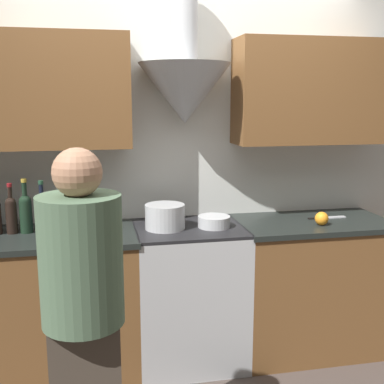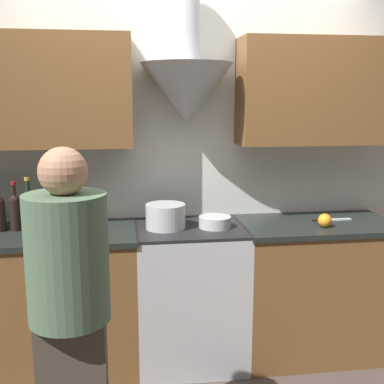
% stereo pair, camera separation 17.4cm
% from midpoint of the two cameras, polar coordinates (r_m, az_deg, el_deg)
% --- Properties ---
extents(wall_back, '(8.40, 0.60, 2.60)m').
position_cam_midpoint_polar(wall_back, '(3.30, -0.19, 6.09)').
color(wall_back, silver).
rests_on(wall_back, ground_plane).
extents(counter_left, '(1.33, 0.62, 0.94)m').
position_cam_midpoint_polar(counter_left, '(3.29, -16.68, -12.49)').
color(counter_left, brown).
rests_on(counter_left, ground_plane).
extents(counter_right, '(1.05, 0.62, 0.94)m').
position_cam_midpoint_polar(counter_right, '(3.52, 15.61, -10.83)').
color(counter_right, brown).
rests_on(counter_right, ground_plane).
extents(stove_range, '(0.71, 0.60, 0.94)m').
position_cam_midpoint_polar(stove_range, '(3.29, 1.30, -11.97)').
color(stove_range, '#B7BABC').
rests_on(stove_range, ground_plane).
extents(wine_bottle_5, '(0.07, 0.07, 0.31)m').
position_cam_midpoint_polar(wine_bottle_5, '(3.19, -18.79, -2.10)').
color(wine_bottle_5, black).
rests_on(wine_bottle_5, counter_left).
extents(wine_bottle_6, '(0.08, 0.08, 0.34)m').
position_cam_midpoint_polar(wine_bottle_6, '(3.17, -17.29, -1.96)').
color(wine_bottle_6, black).
rests_on(wine_bottle_6, counter_left).
extents(wine_bottle_7, '(0.07, 0.07, 0.33)m').
position_cam_midpoint_polar(wine_bottle_7, '(3.14, -15.52, -2.03)').
color(wine_bottle_7, black).
rests_on(wine_bottle_7, counter_left).
extents(stock_pot, '(0.25, 0.25, 0.16)m').
position_cam_midpoint_polar(stock_pot, '(3.08, -1.54, -2.90)').
color(stock_pot, '#B7BABC').
rests_on(stock_pot, stove_range).
extents(mixing_bowl, '(0.21, 0.21, 0.07)m').
position_cam_midpoint_polar(mixing_bowl, '(3.12, 4.33, -3.56)').
color(mixing_bowl, '#B7BABC').
rests_on(mixing_bowl, stove_range).
extents(orange_fruit, '(0.09, 0.09, 0.09)m').
position_cam_midpoint_polar(orange_fruit, '(3.26, 16.95, -3.25)').
color(orange_fruit, orange).
rests_on(orange_fruit, counter_right).
extents(chefs_knife, '(0.28, 0.04, 0.01)m').
position_cam_midpoint_polar(chefs_knife, '(3.46, 17.64, -3.15)').
color(chefs_knife, silver).
rests_on(chefs_knife, counter_right).
extents(person_foreground_left, '(0.34, 0.34, 1.57)m').
position_cam_midpoint_polar(person_foreground_left, '(2.12, -11.90, -14.04)').
color(person_foreground_left, '#473D33').
rests_on(person_foreground_left, ground_plane).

